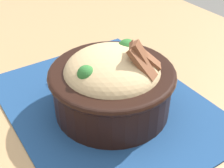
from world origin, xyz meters
The scene contains 4 objects.
table centered at (0.00, 0.00, 0.71)m, with size 1.36×0.98×0.76m.
placemat centered at (0.03, -0.02, 0.77)m, with size 0.39×0.31×0.00m, color navy.
bowl centered at (0.02, -0.02, 0.82)m, with size 0.21×0.21×0.13m.
fork centered at (0.13, -0.02, 0.77)m, with size 0.03×0.14×0.00m.
Camera 1 is at (-0.31, 0.20, 1.10)m, focal length 49.17 mm.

